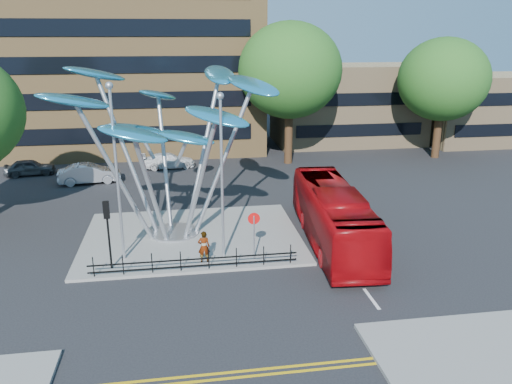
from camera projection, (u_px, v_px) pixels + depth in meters
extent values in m
plane|color=black|center=(219.00, 288.00, 22.65)|extent=(120.00, 120.00, 0.00)
cube|color=slate|center=(192.00, 237.00, 28.13)|extent=(12.00, 9.00, 0.15)
cube|color=gold|center=(233.00, 372.00, 17.00)|extent=(40.00, 0.12, 0.01)
cube|color=gold|center=(234.00, 378.00, 16.72)|extent=(40.00, 0.12, 0.01)
cube|color=tan|center=(347.00, 104.00, 52.01)|extent=(15.00, 8.00, 8.00)
cube|color=tan|center=(481.00, 109.00, 52.31)|extent=(12.00, 8.00, 7.00)
cylinder|color=black|center=(289.00, 131.00, 43.66)|extent=(0.70, 0.70, 5.72)
ellipsoid|color=#154C16|center=(290.00, 70.00, 42.09)|extent=(8.80, 8.80, 8.10)
cylinder|color=black|center=(438.00, 130.00, 45.79)|extent=(0.70, 0.70, 5.06)
ellipsoid|color=#154C16|center=(443.00, 79.00, 44.40)|extent=(8.00, 8.00, 7.36)
cylinder|color=#9EA0A5|center=(174.00, 232.00, 28.42)|extent=(2.80, 2.80, 0.12)
cylinder|color=#9EA0A5|center=(148.00, 171.00, 26.52)|extent=(0.24, 0.24, 7.80)
ellipsoid|color=#32ABD9|center=(74.00, 101.00, 23.93)|extent=(3.92, 2.95, 1.39)
cylinder|color=#9EA0A5|center=(164.00, 185.00, 26.47)|extent=(0.24, 0.24, 6.40)
ellipsoid|color=#32ABD9|center=(133.00, 134.00, 23.25)|extent=(3.47, 1.78, 1.31)
cylinder|color=#9EA0A5|center=(182.00, 178.00, 26.71)|extent=(0.24, 0.24, 7.00)
ellipsoid|color=#32ABD9|center=(217.00, 116.00, 24.40)|extent=(3.81, 3.11, 1.36)
cylinder|color=#9EA0A5|center=(193.00, 163.00, 27.37)|extent=(0.24, 0.24, 8.20)
ellipsoid|color=#32ABD9|center=(253.00, 85.00, 27.00)|extent=(3.52, 4.06, 1.44)
cylinder|color=#9EA0A5|center=(185.00, 156.00, 28.10)|extent=(0.24, 0.24, 8.60)
ellipsoid|color=#32ABD9|center=(219.00, 75.00, 29.00)|extent=(2.21, 3.79, 1.39)
cylinder|color=#9EA0A5|center=(168.00, 166.00, 28.23)|extent=(0.24, 0.24, 7.40)
ellipsoid|color=#32ABD9|center=(158.00, 95.00, 29.50)|extent=(3.02, 3.71, 1.34)
cylinder|color=#9EA0A5|center=(152.00, 157.00, 27.34)|extent=(0.24, 0.24, 8.80)
ellipsoid|color=#32ABD9|center=(95.00, 74.00, 26.91)|extent=(3.88, 3.60, 1.42)
ellipsoid|color=#32ABD9|center=(135.00, 129.00, 26.55)|extent=(3.40, 1.96, 1.13)
ellipsoid|color=#32ABD9|center=(186.00, 138.00, 26.49)|extent=(3.39, 2.16, 1.11)
cylinder|color=#9EA0A5|center=(117.00, 178.00, 23.96)|extent=(0.14, 0.14, 8.50)
sphere|color=#9EA0A5|center=(109.00, 86.00, 22.64)|extent=(0.36, 0.36, 0.36)
cylinder|color=#9EA0A5|center=(222.00, 181.00, 24.29)|extent=(0.14, 0.14, 8.00)
sphere|color=#9EA0A5|center=(220.00, 96.00, 23.04)|extent=(0.36, 0.36, 0.36)
cylinder|color=black|center=(109.00, 238.00, 23.75)|extent=(0.10, 0.10, 3.20)
cube|color=black|center=(106.00, 210.00, 23.33)|extent=(0.28, 0.18, 0.85)
sphere|color=#FF0C0C|center=(106.00, 204.00, 23.24)|extent=(0.18, 0.18, 0.18)
cylinder|color=#9EA0A5|center=(254.00, 238.00, 24.90)|extent=(0.08, 0.08, 2.30)
cylinder|color=red|center=(254.00, 219.00, 24.63)|extent=(0.60, 0.04, 0.60)
cube|color=white|center=(254.00, 218.00, 24.65)|extent=(0.42, 0.03, 0.10)
cylinder|color=black|center=(93.00, 267.00, 23.23)|extent=(0.05, 0.05, 1.00)
cylinder|color=black|center=(123.00, 265.00, 23.42)|extent=(0.05, 0.05, 1.00)
cylinder|color=black|center=(152.00, 263.00, 23.62)|extent=(0.05, 0.05, 1.00)
cylinder|color=black|center=(181.00, 261.00, 23.81)|extent=(0.05, 0.05, 1.00)
cylinder|color=black|center=(209.00, 259.00, 24.01)|extent=(0.05, 0.05, 1.00)
cylinder|color=black|center=(236.00, 257.00, 24.20)|extent=(0.05, 0.05, 1.00)
cylinder|color=black|center=(264.00, 256.00, 24.40)|extent=(0.05, 0.05, 1.00)
cylinder|color=black|center=(290.00, 254.00, 24.59)|extent=(0.05, 0.05, 1.00)
cube|color=black|center=(195.00, 259.00, 23.90)|extent=(10.00, 0.06, 0.06)
cube|color=black|center=(195.00, 266.00, 24.00)|extent=(10.00, 0.06, 0.06)
imported|color=#95060B|center=(333.00, 216.00, 27.08)|extent=(3.44, 11.50, 3.16)
imported|color=gray|center=(204.00, 247.00, 24.64)|extent=(0.61, 0.41, 1.64)
imported|color=#3C4043|center=(30.00, 167.00, 40.48)|extent=(4.07, 2.15, 1.32)
imported|color=#ACAEB4|center=(89.00, 174.00, 38.31)|extent=(4.79, 2.25, 1.52)
imported|color=silver|center=(169.00, 161.00, 42.70)|extent=(4.53, 2.16, 1.28)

